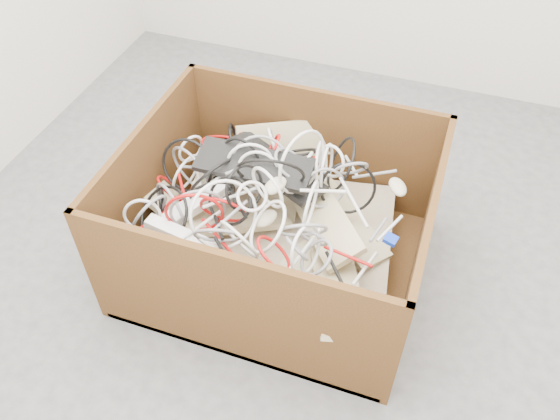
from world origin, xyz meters
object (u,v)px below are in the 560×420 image
(cardboard_box, at_px, (275,239))
(power_strip_right, at_px, (181,236))
(power_strip_left, at_px, (201,200))
(vga_plug, at_px, (391,239))

(cardboard_box, bearing_deg, power_strip_right, -135.17)
(power_strip_right, bearing_deg, power_strip_left, 92.52)
(power_strip_right, xyz_separation_m, vga_plug, (0.70, 0.21, 0.02))
(power_strip_left, height_order, vga_plug, power_strip_left)
(cardboard_box, xyz_separation_m, vga_plug, (0.44, -0.05, 0.22))
(cardboard_box, bearing_deg, vga_plug, -6.40)
(power_strip_left, distance_m, power_strip_right, 0.17)
(cardboard_box, height_order, power_strip_left, cardboard_box)
(power_strip_left, relative_size, vga_plug, 7.22)
(cardboard_box, height_order, vga_plug, cardboard_box)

